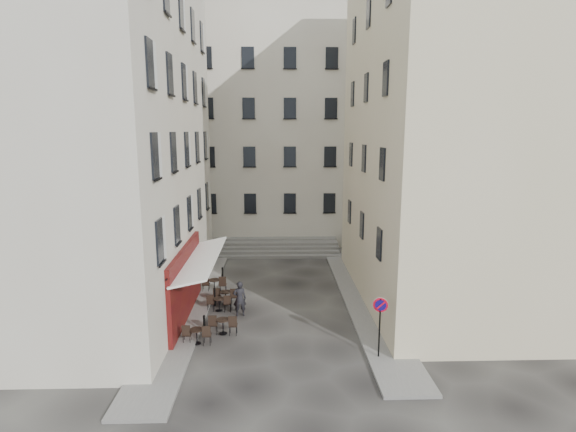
{
  "coord_description": "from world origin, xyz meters",
  "views": [
    {
      "loc": [
        -0.11,
        -19.54,
        8.9
      ],
      "look_at": [
        0.57,
        4.0,
        4.42
      ],
      "focal_mm": 28.0,
      "sensor_mm": 36.0,
      "label": 1
    }
  ],
  "objects_px": {
    "no_parking_sign": "(380,316)",
    "pedestrian": "(240,299)",
    "bistro_table_a": "(197,335)",
    "bistro_table_b": "(223,325)"
  },
  "relations": [
    {
      "from": "no_parking_sign",
      "to": "pedestrian",
      "type": "bearing_deg",
      "value": 157.9
    },
    {
      "from": "pedestrian",
      "to": "bistro_table_a",
      "type": "bearing_deg",
      "value": 55.4
    },
    {
      "from": "bistro_table_a",
      "to": "bistro_table_b",
      "type": "xyz_separation_m",
      "value": [
        1.0,
        0.91,
        0.02
      ]
    },
    {
      "from": "no_parking_sign",
      "to": "bistro_table_a",
      "type": "distance_m",
      "value": 7.66
    },
    {
      "from": "bistro_table_a",
      "to": "no_parking_sign",
      "type": "bearing_deg",
      "value": -11.34
    },
    {
      "from": "no_parking_sign",
      "to": "pedestrian",
      "type": "xyz_separation_m",
      "value": [
        -5.81,
        4.44,
        -0.94
      ]
    },
    {
      "from": "bistro_table_a",
      "to": "bistro_table_b",
      "type": "relative_size",
      "value": 0.96
    },
    {
      "from": "no_parking_sign",
      "to": "bistro_table_b",
      "type": "bearing_deg",
      "value": 174.76
    },
    {
      "from": "bistro_table_a",
      "to": "pedestrian",
      "type": "distance_m",
      "value": 3.38
    },
    {
      "from": "bistro_table_a",
      "to": "pedestrian",
      "type": "bearing_deg",
      "value": 61.82
    }
  ]
}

